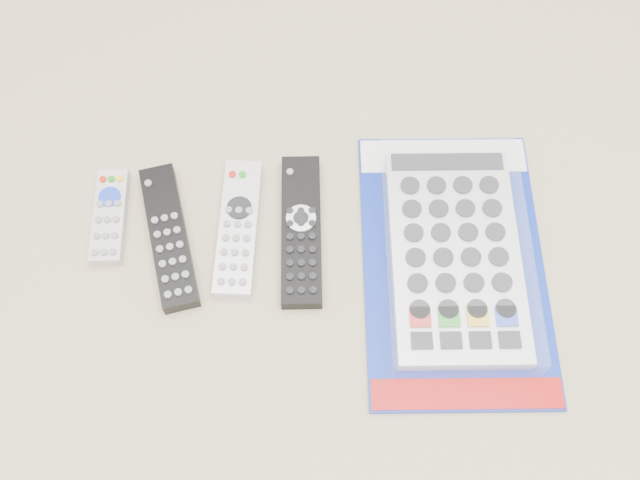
{
  "coord_description": "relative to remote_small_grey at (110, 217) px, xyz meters",
  "views": [
    {
      "loc": [
        0.03,
        -0.39,
        0.8
      ],
      "look_at": [
        0.06,
        -0.01,
        0.01
      ],
      "focal_mm": 40.0,
      "sensor_mm": 36.0,
      "label": 1
    }
  ],
  "objects": [
    {
      "name": "remote_large_black",
      "position": [
        0.24,
        -0.04,
        0.0
      ],
      "size": [
        0.06,
        0.21,
        0.02
      ],
      "rotation": [
        0.0,
        0.0,
        -0.06
      ],
      "color": "black",
      "rests_on": "ground"
    },
    {
      "name": "jumbo_remote_packaged",
      "position": [
        0.42,
        -0.09,
        0.01
      ],
      "size": [
        0.24,
        0.38,
        0.05
      ],
      "rotation": [
        0.0,
        0.0,
        -0.07
      ],
      "color": "#0E259B",
      "rests_on": "ground"
    },
    {
      "name": "remote_slim_black",
      "position": [
        0.07,
        -0.03,
        0.0
      ],
      "size": [
        0.08,
        0.2,
        0.02
      ],
      "rotation": [
        0.0,
        0.0,
        0.18
      ],
      "color": "black",
      "rests_on": "ground"
    },
    {
      "name": "remote_small_grey",
      "position": [
        0.0,
        0.0,
        0.0
      ],
      "size": [
        0.04,
        0.13,
        0.02
      ],
      "rotation": [
        0.0,
        0.0,
        -0.04
      ],
      "color": "#B0B0B3",
      "rests_on": "ground"
    },
    {
      "name": "remote_silver_dvd",
      "position": [
        0.16,
        -0.03,
        0.0
      ],
      "size": [
        0.07,
        0.19,
        0.02
      ],
      "rotation": [
        0.0,
        0.0,
        -0.11
      ],
      "color": "silver",
      "rests_on": "ground"
    }
  ]
}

